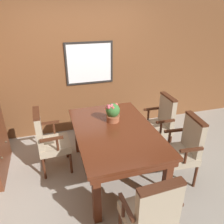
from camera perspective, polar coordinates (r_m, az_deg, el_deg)
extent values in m
plane|color=#A39E93|center=(3.40, -1.18, -17.25)|extent=(14.00, 14.00, 0.00)
cube|color=brown|center=(4.23, -7.41, 10.66)|extent=(7.20, 0.06, 2.45)
cube|color=white|center=(4.18, -5.89, 12.54)|extent=(0.82, 0.01, 0.71)
cube|color=#282623|center=(4.11, -6.12, 17.61)|extent=(0.89, 0.02, 0.04)
cube|color=#282623|center=(4.28, -5.65, 7.66)|extent=(0.89, 0.02, 0.03)
cube|color=#282623|center=(4.12, -11.86, 11.94)|extent=(0.04, 0.02, 0.71)
cube|color=#282623|center=(4.27, -0.09, 12.98)|extent=(0.03, 0.02, 0.71)
cube|color=#562614|center=(2.66, -4.03, -21.47)|extent=(0.09, 0.09, 0.73)
cube|color=#562614|center=(2.92, 14.11, -17.22)|extent=(0.09, 0.09, 0.73)
cube|color=#562614|center=(3.80, -9.02, -5.46)|extent=(0.09, 0.09, 0.73)
cube|color=#562614|center=(3.98, 3.75, -3.60)|extent=(0.09, 0.09, 0.73)
cube|color=#562614|center=(3.10, 0.80, -6.00)|extent=(1.04, 1.61, 0.09)
cube|color=#562614|center=(3.06, 0.81, -4.93)|extent=(1.10, 1.67, 0.04)
cylinder|color=#472314|center=(4.05, 7.20, -6.16)|extent=(0.04, 0.04, 0.37)
cylinder|color=#472314|center=(3.74, 9.58, -9.31)|extent=(0.04, 0.04, 0.37)
cylinder|color=#472314|center=(4.20, 12.17, -5.30)|extent=(0.04, 0.04, 0.37)
cylinder|color=#472314|center=(3.91, 14.87, -8.23)|extent=(0.04, 0.04, 0.37)
cube|color=tan|center=(3.85, 11.25, -4.17)|extent=(0.46, 0.47, 0.11)
cube|color=tan|center=(3.79, 14.17, 0.21)|extent=(0.09, 0.43, 0.49)
cube|color=#472314|center=(3.69, 14.60, 3.87)|extent=(0.09, 0.43, 0.03)
cylinder|color=#472314|center=(3.95, 9.47, -0.61)|extent=(0.04, 0.04, 0.20)
cube|color=#472314|center=(3.93, 10.48, 0.83)|extent=(0.32, 0.04, 0.04)
cylinder|color=#472314|center=(3.57, 12.67, -3.95)|extent=(0.04, 0.04, 0.20)
cube|color=#472314|center=(3.55, 13.80, -2.38)|extent=(0.32, 0.04, 0.04)
cylinder|color=#472314|center=(3.45, -10.68, -12.90)|extent=(0.04, 0.04, 0.37)
cylinder|color=#472314|center=(3.78, -11.71, -9.17)|extent=(0.04, 0.04, 0.37)
cylinder|color=#472314|center=(3.44, -17.31, -13.89)|extent=(0.04, 0.04, 0.37)
cylinder|color=#472314|center=(3.77, -17.68, -10.06)|extent=(0.04, 0.04, 0.37)
cube|color=tan|center=(3.46, -14.79, -8.25)|extent=(0.47, 0.49, 0.11)
cube|color=tan|center=(3.31, -18.57, -4.37)|extent=(0.10, 0.43, 0.49)
cube|color=#472314|center=(3.19, -19.23, -0.31)|extent=(0.11, 0.43, 0.03)
cylinder|color=#472314|center=(3.18, -14.06, -8.19)|extent=(0.04, 0.04, 0.20)
cube|color=#472314|center=(3.12, -15.49, -6.84)|extent=(0.32, 0.05, 0.04)
cylinder|color=#472314|center=(3.59, -14.92, -4.03)|extent=(0.04, 0.04, 0.20)
cube|color=#472314|center=(3.54, -16.19, -2.77)|extent=(0.32, 0.05, 0.04)
cylinder|color=#472314|center=(3.49, 11.83, -12.50)|extent=(0.04, 0.04, 0.37)
cylinder|color=#472314|center=(3.21, 14.66, -16.82)|extent=(0.04, 0.04, 0.37)
cylinder|color=#472314|center=(3.65, 17.65, -11.42)|extent=(0.04, 0.04, 0.37)
cylinder|color=#472314|center=(3.38, 20.91, -15.37)|extent=(0.04, 0.04, 0.37)
cube|color=tan|center=(3.28, 16.79, -10.70)|extent=(0.49, 0.51, 0.11)
cube|color=tan|center=(3.20, 20.45, -5.76)|extent=(0.12, 0.44, 0.49)
cube|color=#472314|center=(3.08, 21.19, -1.60)|extent=(0.13, 0.44, 0.03)
cylinder|color=#472314|center=(3.36, 14.77, -6.29)|extent=(0.04, 0.04, 0.20)
cube|color=#472314|center=(3.33, 16.02, -4.67)|extent=(0.32, 0.07, 0.04)
cylinder|color=#472314|center=(3.01, 18.68, -11.03)|extent=(0.04, 0.04, 0.20)
cube|color=#472314|center=(2.98, 20.10, -9.24)|extent=(0.32, 0.07, 0.04)
cylinder|color=#472314|center=(2.81, 10.67, -24.12)|extent=(0.04, 0.04, 0.37)
cylinder|color=#472314|center=(2.69, 2.17, -26.68)|extent=(0.04, 0.04, 0.37)
cube|color=tan|center=(2.45, 9.02, -25.18)|extent=(0.49, 0.47, 0.11)
cube|color=tan|center=(2.12, 12.15, -23.56)|extent=(0.43, 0.10, 0.49)
cube|color=#472314|center=(1.93, 12.90, -18.48)|extent=(0.43, 0.11, 0.03)
cylinder|color=#472314|center=(2.45, 14.28, -20.41)|extent=(0.04, 0.04, 0.20)
cube|color=#472314|center=(2.34, 15.49, -19.77)|extent=(0.05, 0.32, 0.04)
cylinder|color=#472314|center=(2.28, 2.96, -23.92)|extent=(0.04, 0.04, 0.20)
cube|color=#472314|center=(2.16, 3.76, -23.48)|extent=(0.05, 0.32, 0.04)
cylinder|color=#9E5638|center=(3.24, 0.23, -1.62)|extent=(0.19, 0.19, 0.10)
cylinder|color=#9E5638|center=(3.22, 0.23, -1.01)|extent=(0.20, 0.20, 0.02)
sphere|color=#387033|center=(3.18, 0.23, 0.47)|extent=(0.21, 0.21, 0.21)
sphere|color=#D45760|center=(3.11, -0.31, 1.51)|extent=(0.05, 0.05, 0.05)
sphere|color=#DD6A74|center=(3.12, -0.73, 1.44)|extent=(0.06, 0.06, 0.06)
sphere|color=#DA5759|center=(3.09, 0.29, 1.12)|extent=(0.04, 0.04, 0.04)
sphere|color=#EB5A58|center=(3.17, 1.16, 1.97)|extent=(0.04, 0.04, 0.04)
sphere|color=#DB555C|center=(3.19, -1.42, 1.00)|extent=(0.04, 0.04, 0.04)
sphere|color=#EE556F|center=(3.24, -1.07, 0.89)|extent=(0.06, 0.06, 0.06)
sphere|color=#E95C6E|center=(3.11, -0.83, 1.18)|extent=(0.05, 0.05, 0.05)
sphere|color=#D6566F|center=(3.12, -0.01, 1.80)|extent=(0.04, 0.04, 0.04)
sphere|color=#DD5A6F|center=(3.18, 1.17, 1.96)|extent=(0.04, 0.04, 0.04)
sphere|color=#DC505D|center=(3.20, -1.07, 1.60)|extent=(0.04, 0.04, 0.04)
sphere|color=#4C422D|center=(3.52, -26.83, -10.62)|extent=(0.03, 0.03, 0.03)
sphere|color=#4C422D|center=(3.87, -25.99, -7.00)|extent=(0.03, 0.03, 0.03)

